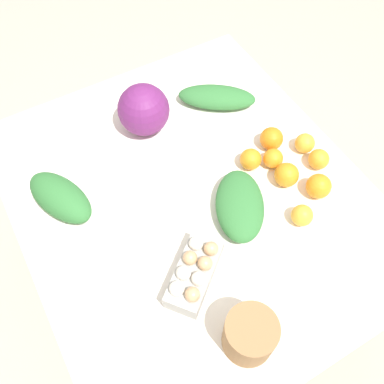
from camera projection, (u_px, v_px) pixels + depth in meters
ground_plane at (192, 282)px, 2.03m from camera, size 8.00×8.00×0.00m
dining_table at (192, 210)px, 1.46m from camera, size 1.25×1.07×0.77m
cabbage_purple at (145, 109)px, 1.46m from camera, size 0.18×0.18×0.18m
egg_carton at (194, 272)px, 1.19m from camera, size 0.22×0.24×0.09m
paper_bag at (250, 335)px, 1.08m from camera, size 0.14×0.14×0.13m
greens_bunch_chard at (60, 197)px, 1.32m from camera, size 0.27×0.20×0.10m
greens_bunch_kale at (217, 97)px, 1.57m from camera, size 0.26×0.30×0.07m
greens_bunch_scallion at (240, 205)px, 1.31m from camera, size 0.30×0.26×0.08m
orange_0 at (273, 158)px, 1.42m from camera, size 0.07×0.07×0.07m
orange_1 at (302, 215)px, 1.30m from camera, size 0.07×0.07×0.07m
orange_2 at (287, 175)px, 1.37m from camera, size 0.08×0.08×0.08m
orange_3 at (319, 186)px, 1.35m from camera, size 0.08×0.08×0.08m
orange_4 at (319, 159)px, 1.41m from camera, size 0.07×0.07×0.07m
orange_5 at (305, 143)px, 1.45m from camera, size 0.07×0.07×0.07m
orange_6 at (271, 139)px, 1.46m from camera, size 0.08×0.08×0.08m
orange_7 at (251, 159)px, 1.41m from camera, size 0.07×0.07×0.07m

